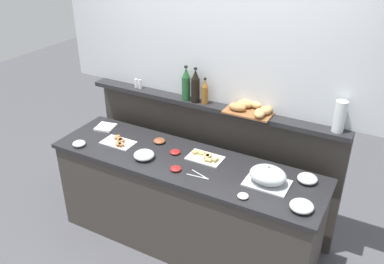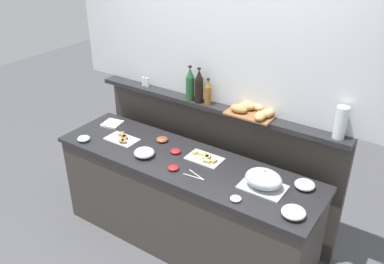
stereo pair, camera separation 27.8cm
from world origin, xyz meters
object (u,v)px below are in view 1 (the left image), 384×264
object	(u,v)px
condiment_bowl_red	(175,152)
wine_bottle_green	(186,85)
sandwich_platter_rear	(205,157)
sandwich_platter_side	(119,142)
glass_bowl_extra	(307,179)
vinegar_bottle_amber	(205,92)
glass_bowl_small	(302,206)
bread_basket	(251,109)
condiment_bowl_teal	(176,169)
water_carafe	(340,117)
condiment_bowl_dark	(243,196)
condiment_bowl_cream	(159,141)
napkin_stack	(106,127)
glass_bowl_medium	(79,144)
salt_shaker	(136,83)
glass_bowl_large	(144,155)
serving_cloche	(268,176)
wine_bottle_dark	(195,87)
pepper_shaker	(140,84)
serving_tongs	(199,176)

from	to	relation	value
condiment_bowl_red	wine_bottle_green	distance (m)	0.60
sandwich_platter_rear	sandwich_platter_side	size ratio (longest dim) A/B	1.00
glass_bowl_extra	vinegar_bottle_amber	distance (m)	1.12
glass_bowl_small	condiment_bowl_red	xyz separation A→B (m)	(-1.16, 0.23, -0.01)
sandwich_platter_rear	bread_basket	distance (m)	0.56
glass_bowl_small	vinegar_bottle_amber	xyz separation A→B (m)	(-1.06, 0.59, 0.43)
sandwich_platter_rear	bread_basket	size ratio (longest dim) A/B	0.73
condiment_bowl_teal	vinegar_bottle_amber	bearing A→B (deg)	93.96
glass_bowl_small	condiment_bowl_teal	xyz separation A→B (m)	(-1.02, 0.01, -0.01)
water_carafe	vinegar_bottle_amber	bearing A→B (deg)	-179.11
sandwich_platter_side	glass_bowl_extra	xyz separation A→B (m)	(1.65, 0.21, 0.02)
condiment_bowl_dark	wine_bottle_green	xyz separation A→B (m)	(-0.84, 0.65, 0.48)
condiment_bowl_red	water_carafe	size ratio (longest dim) A/B	0.36
condiment_bowl_cream	napkin_stack	world-z (taller)	condiment_bowl_cream
glass_bowl_small	condiment_bowl_cream	size ratio (longest dim) A/B	1.58
sandwich_platter_rear	napkin_stack	distance (m)	1.10
glass_bowl_medium	condiment_bowl_red	xyz separation A→B (m)	(0.82, 0.29, -0.01)
condiment_bowl_cream	glass_bowl_small	bearing A→B (deg)	-13.50
glass_bowl_small	salt_shaker	bearing A→B (deg)	161.40
condiment_bowl_cream	wine_bottle_green	world-z (taller)	wine_bottle_green
condiment_bowl_red	sandwich_platter_rear	bearing A→B (deg)	10.93
water_carafe	glass_bowl_large	bearing A→B (deg)	-158.11
serving_cloche	vinegar_bottle_amber	bearing A→B (deg)	151.62
sandwich_platter_side	water_carafe	size ratio (longest dim) A/B	1.19
glass_bowl_extra	condiment_bowl_dark	size ratio (longest dim) A/B	1.85
sandwich_platter_side	condiment_bowl_teal	world-z (taller)	sandwich_platter_side
condiment_bowl_cream	salt_shaker	world-z (taller)	salt_shaker
condiment_bowl_dark	bread_basket	world-z (taller)	bread_basket
sandwich_platter_side	condiment_bowl_teal	size ratio (longest dim) A/B	3.30
napkin_stack	salt_shaker	xyz separation A→B (m)	(0.19, 0.28, 0.39)
glass_bowl_large	glass_bowl_extra	size ratio (longest dim) A/B	1.14
sandwich_platter_side	glass_bowl_small	world-z (taller)	glass_bowl_small
wine_bottle_dark	bread_basket	size ratio (longest dim) A/B	0.78
glass_bowl_large	glass_bowl_medium	size ratio (longest dim) A/B	1.52
glass_bowl_extra	condiment_bowl_cream	distance (m)	1.33
glass_bowl_small	vinegar_bottle_amber	size ratio (longest dim) A/B	0.72
napkin_stack	water_carafe	world-z (taller)	water_carafe
condiment_bowl_cream	water_carafe	xyz separation A→B (m)	(1.45, 0.28, 0.46)
serving_cloche	salt_shaker	bearing A→B (deg)	164.22
glass_bowl_medium	glass_bowl_small	world-z (taller)	glass_bowl_small
glass_bowl_large	wine_bottle_green	world-z (taller)	wine_bottle_green
condiment_bowl_dark	napkin_stack	bearing A→B (deg)	166.24
condiment_bowl_red	bread_basket	bearing A→B (deg)	35.11
condiment_bowl_teal	bread_basket	size ratio (longest dim) A/B	0.22
serving_cloche	condiment_bowl_dark	world-z (taller)	serving_cloche
condiment_bowl_teal	bread_basket	xyz separation A→B (m)	(0.39, 0.59, 0.38)
salt_shaker	pepper_shaker	world-z (taller)	same
condiment_bowl_dark	serving_tongs	world-z (taller)	condiment_bowl_dark
glass_bowl_large	napkin_stack	xyz separation A→B (m)	(-0.65, 0.29, -0.02)
glass_bowl_large	condiment_bowl_teal	distance (m)	0.33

